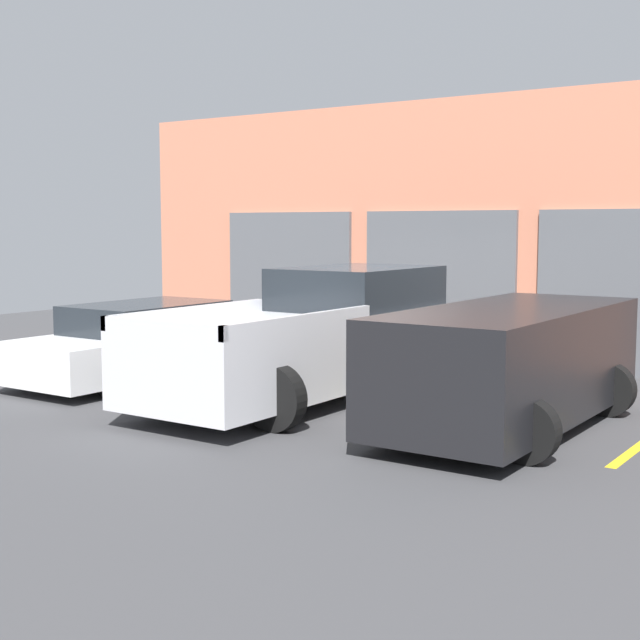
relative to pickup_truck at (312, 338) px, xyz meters
The scene contains 9 objects.
ground_plane 1.64m from the pickup_truck, 90.00° to the left, with size 28.00×28.00×0.00m, color #3D3D3F.
shophouse_building 4.91m from the pickup_truck, 90.11° to the left, with size 14.49×0.68×4.76m.
pickup_truck is the anchor object (origin of this frame).
sedan_white 3.15m from the pickup_truck, behind, with size 2.24×4.44×1.22m.
sedan_side 3.14m from the pickup_truck, ahead, with size 2.25×4.56×1.48m.
parking_stripe_far_left 4.77m from the pickup_truck, behind, with size 0.12×2.20×0.01m, color gold.
parking_stripe_left 1.81m from the pickup_truck, 169.40° to the right, with size 0.12×2.20×0.01m, color gold.
parking_stripe_centre 1.81m from the pickup_truck, 10.60° to the right, with size 0.12×2.20×0.01m, color gold.
parking_stripe_right 4.77m from the pickup_truck, ahead, with size 0.12×2.20×0.01m, color gold.
Camera 1 is at (7.24, -11.79, 2.47)m, focal length 50.00 mm.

